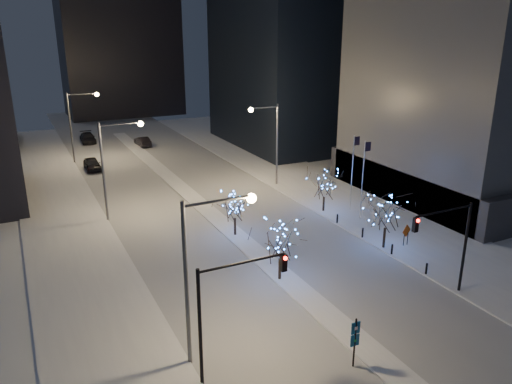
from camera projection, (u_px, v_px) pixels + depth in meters
ground at (351, 336)px, 31.54m from camera, size 160.00×160.00×0.00m
road at (179, 186)px, 61.30m from camera, size 20.00×130.00×0.02m
median at (192, 197)px, 57.03m from camera, size 2.00×80.00×0.15m
east_sidewalk at (352, 204)px, 54.85m from camera, size 10.00×90.00×0.15m
west_sidewalk at (76, 255)px, 42.62m from camera, size 8.00×90.00×0.15m
midrise_block at (507, 60)px, 56.45m from camera, size 30.00×22.00×30.00m
plinth at (490, 171)px, 60.55m from camera, size 30.00×24.00×4.00m
horizon_block at (117, 15)px, 105.69m from camera, size 24.00×14.00×42.00m
street_lamp_w_near at (204, 258)px, 27.43m from camera, size 4.40×0.56×10.00m
street_lamp_w_mid at (113, 157)px, 48.69m from camera, size 4.40×0.56×10.00m
street_lamp_w_far at (77, 118)px, 69.94m from camera, size 4.40×0.56×10.00m
street_lamp_east at (270, 134)px, 59.27m from camera, size 3.90×0.56×10.00m
traffic_signal_west at (227, 301)px, 26.48m from camera, size 5.26×0.43×7.00m
traffic_signal_east at (451, 236)px, 34.66m from camera, size 5.26×0.43×7.00m
flagpoles at (358, 171)px, 50.33m from camera, size 1.35×2.60×8.00m
bollards at (377, 241)px, 44.16m from camera, size 0.16×12.16×0.90m
car_near at (92, 164)px, 67.89m from camera, size 1.96×4.86×1.66m
car_mid at (143, 141)px, 81.62m from camera, size 1.91×4.74×1.53m
car_far at (88, 138)px, 84.02m from camera, size 2.46×5.65×1.62m
holiday_tree_median_near at (280, 241)px, 37.47m from camera, size 4.20×4.20×4.84m
holiday_tree_median_far at (235, 207)px, 45.73m from camera, size 3.45×3.45×4.17m
holiday_tree_plaza_near at (386, 212)px, 42.87m from camera, size 4.18×4.18×5.17m
holiday_tree_plaza_far at (325, 184)px, 51.73m from camera, size 5.06×5.06×4.76m
wayfinding_sign at (355, 338)px, 28.13m from camera, size 0.56×0.11×3.16m
construction_sign at (406, 233)px, 43.98m from camera, size 1.17×0.33×1.96m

